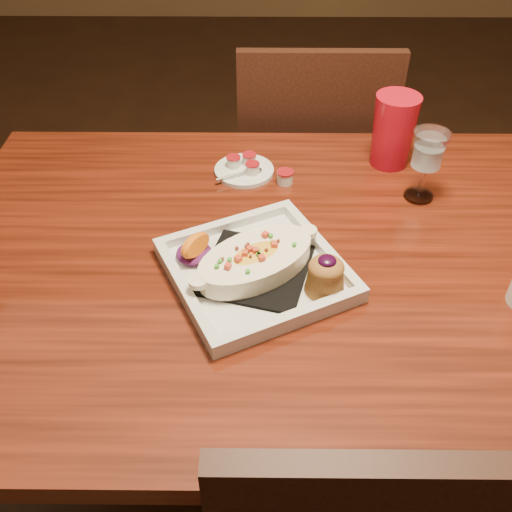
{
  "coord_description": "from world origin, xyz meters",
  "views": [
    {
      "loc": [
        -0.14,
        -0.79,
        1.44
      ],
      "look_at": [
        -0.15,
        -0.03,
        0.77
      ],
      "focal_mm": 40.0,
      "sensor_mm": 36.0,
      "label": 1
    }
  ],
  "objects_px": {
    "chair_far": "(308,176)",
    "saucer": "(244,169)",
    "table": "(332,292)",
    "goblet": "(428,154)",
    "red_tumbler": "(393,131)",
    "plate": "(261,266)"
  },
  "relations": [
    {
      "from": "plate",
      "to": "red_tumbler",
      "type": "bearing_deg",
      "value": 26.46
    },
    {
      "from": "table",
      "to": "chair_far",
      "type": "bearing_deg",
      "value": 90.0
    },
    {
      "from": "chair_far",
      "to": "saucer",
      "type": "bearing_deg",
      "value": 63.32
    },
    {
      "from": "table",
      "to": "saucer",
      "type": "bearing_deg",
      "value": 123.1
    },
    {
      "from": "table",
      "to": "red_tumbler",
      "type": "height_order",
      "value": "red_tumbler"
    },
    {
      "from": "table",
      "to": "red_tumbler",
      "type": "bearing_deg",
      "value": 65.38
    },
    {
      "from": "chair_far",
      "to": "saucer",
      "type": "distance_m",
      "value": 0.47
    },
    {
      "from": "chair_far",
      "to": "goblet",
      "type": "xyz_separation_m",
      "value": [
        0.19,
        -0.45,
        0.35
      ]
    },
    {
      "from": "red_tumbler",
      "to": "plate",
      "type": "bearing_deg",
      "value": -127.02
    },
    {
      "from": "table",
      "to": "plate",
      "type": "height_order",
      "value": "plate"
    },
    {
      "from": "goblet",
      "to": "saucer",
      "type": "xyz_separation_m",
      "value": [
        -0.37,
        0.09,
        -0.09
      ]
    },
    {
      "from": "goblet",
      "to": "saucer",
      "type": "height_order",
      "value": "goblet"
    },
    {
      "from": "chair_far",
      "to": "plate",
      "type": "xyz_separation_m",
      "value": [
        -0.14,
        -0.69,
        0.27
      ]
    },
    {
      "from": "goblet",
      "to": "red_tumbler",
      "type": "relative_size",
      "value": 0.94
    },
    {
      "from": "saucer",
      "to": "goblet",
      "type": "bearing_deg",
      "value": -13.76
    },
    {
      "from": "plate",
      "to": "goblet",
      "type": "distance_m",
      "value": 0.42
    },
    {
      "from": "chair_far",
      "to": "saucer",
      "type": "xyz_separation_m",
      "value": [
        -0.18,
        -0.36,
        0.25
      ]
    },
    {
      "from": "plate",
      "to": "red_tumbler",
      "type": "relative_size",
      "value": 2.36
    },
    {
      "from": "goblet",
      "to": "saucer",
      "type": "relative_size",
      "value": 1.15
    },
    {
      "from": "chair_far",
      "to": "goblet",
      "type": "bearing_deg",
      "value": 112.76
    },
    {
      "from": "goblet",
      "to": "red_tumbler",
      "type": "xyz_separation_m",
      "value": [
        -0.04,
        0.13,
        -0.02
      ]
    },
    {
      "from": "table",
      "to": "saucer",
      "type": "height_order",
      "value": "saucer"
    }
  ]
}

